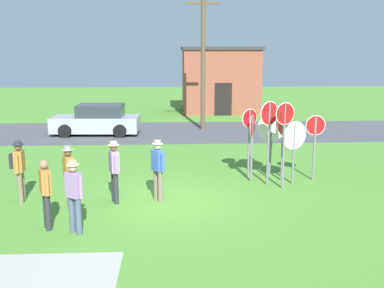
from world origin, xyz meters
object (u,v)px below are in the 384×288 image
object	(u,v)px
stop_sign_tallest	(252,137)
stop_sign_rear_right	(272,130)
stop_sign_far_back	(284,131)
person_near_signs	(74,193)
stop_sign_leaning_right	(249,132)
person_on_left	(69,174)
person_in_blue	(46,191)
stop_sign_center_cluster	(294,141)
stop_sign_low_front	(315,137)
parked_car_on_street	(97,121)
stop_sign_nearest	(271,134)
person_in_dark_shirt	(114,168)
stop_sign_leaning_left	(269,128)
person_holding_notes	(19,167)
utility_pole	(203,59)
person_with_sunhat	(158,167)
stop_sign_rear_left	(283,132)

from	to	relation	value
stop_sign_tallest	stop_sign_rear_right	xyz separation A→B (m)	(0.87, 1.10, 0.02)
stop_sign_far_back	person_near_signs	bearing A→B (deg)	-150.15
stop_sign_tallest	stop_sign_leaning_right	distance (m)	0.51
person_on_left	person_near_signs	size ratio (longest dim) A/B	1.00
person_in_blue	person_on_left	xyz separation A→B (m)	(0.27, 1.29, 0.03)
stop_sign_center_cluster	stop_sign_rear_right	world-z (taller)	stop_sign_rear_right
stop_sign_low_front	parked_car_on_street	bearing A→B (deg)	133.71
stop_sign_nearest	stop_sign_rear_right	distance (m)	0.54
person_on_left	person_in_dark_shirt	xyz separation A→B (m)	(1.12, 0.55, 0.00)
stop_sign_low_front	person_in_dark_shirt	world-z (taller)	stop_sign_low_front
stop_sign_far_back	stop_sign_leaning_left	bearing A→B (deg)	132.52
stop_sign_leaning_left	person_holding_notes	distance (m)	7.40
utility_pole	person_on_left	xyz separation A→B (m)	(-4.42, -12.32, -2.74)
stop_sign_nearest	utility_pole	bearing A→B (deg)	99.64
stop_sign_center_cluster	person_in_blue	xyz separation A→B (m)	(-6.80, -3.40, -0.42)
stop_sign_leaning_right	person_on_left	distance (m)	6.07
stop_sign_leaning_right	person_in_blue	bearing A→B (deg)	-142.50
stop_sign_leaning_right	stop_sign_low_front	bearing A→B (deg)	-12.95
stop_sign_leaning_right	person_near_signs	xyz separation A→B (m)	(-4.81, -4.56, -0.54)
stop_sign_tallest	person_holding_notes	size ratio (longest dim) A/B	1.25
stop_sign_nearest	person_with_sunhat	world-z (taller)	stop_sign_nearest
stop_sign_leaning_left	person_in_blue	size ratio (longest dim) A/B	1.57
stop_sign_center_cluster	person_near_signs	distance (m)	7.13
stop_sign_tallest	person_holding_notes	world-z (taller)	stop_sign_tallest
stop_sign_rear_left	stop_sign_tallest	world-z (taller)	stop_sign_rear_left
person_on_left	person_with_sunhat	bearing A→B (deg)	15.93
person_on_left	stop_sign_rear_left	bearing A→B (deg)	21.69
stop_sign_center_cluster	stop_sign_leaning_right	distance (m)	1.53
stop_sign_leaning_left	stop_sign_nearest	world-z (taller)	stop_sign_leaning_left
stop_sign_tallest	person_near_signs	bearing A→B (deg)	-139.97
parked_car_on_street	person_holding_notes	size ratio (longest dim) A/B	2.52
stop_sign_rear_left	person_in_dark_shirt	xyz separation A→B (m)	(-5.15, -1.94, -0.62)
person_in_blue	person_in_dark_shirt	distance (m)	2.30
stop_sign_tallest	stop_sign_leaning_left	bearing A→B (deg)	-41.76
stop_sign_center_cluster	person_on_left	world-z (taller)	stop_sign_center_cluster
utility_pole	stop_sign_rear_right	xyz separation A→B (m)	(1.72, -8.76, -2.24)
stop_sign_tallest	parked_car_on_street	bearing A→B (deg)	125.67
stop_sign_tallest	person_in_dark_shirt	xyz separation A→B (m)	(-4.16, -1.90, -0.48)
stop_sign_center_cluster	person_on_left	size ratio (longest dim) A/B	1.16
utility_pole	stop_sign_leaning_left	world-z (taller)	utility_pole
stop_sign_nearest	stop_sign_center_cluster	bearing A→B (deg)	-59.93
stop_sign_leaning_right	person_on_left	world-z (taller)	stop_sign_leaning_right
parked_car_on_street	person_in_blue	world-z (taller)	person_in_blue
stop_sign_tallest	person_on_left	bearing A→B (deg)	-155.04
stop_sign_tallest	stop_sign_rear_right	size ratio (longest dim) A/B	1.00
utility_pole	person_holding_notes	distance (m)	13.30
stop_sign_tallest	stop_sign_far_back	distance (m)	1.20
stop_sign_far_back	person_with_sunhat	xyz separation A→B (m)	(-3.78, -0.98, -0.80)
person_in_dark_shirt	stop_sign_nearest	bearing A→B (deg)	26.97
parked_car_on_street	stop_sign_rear_left	world-z (taller)	stop_sign_rear_left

